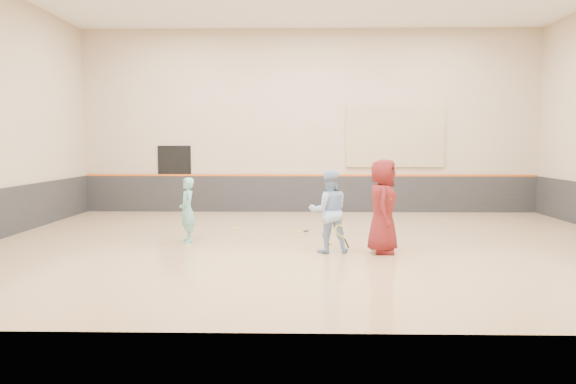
{
  "coord_description": "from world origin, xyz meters",
  "views": [
    {
      "loc": [
        -0.31,
        -12.58,
        2.29
      ],
      "look_at": [
        -0.6,
        0.4,
        1.15
      ],
      "focal_mm": 35.0,
      "sensor_mm": 36.0,
      "label": 1
    }
  ],
  "objects_px": {
    "girl": "(187,210)",
    "young_man": "(383,206)",
    "instructor": "(329,211)",
    "spare_racket": "(300,229)"
  },
  "relations": [
    {
      "from": "girl",
      "to": "instructor",
      "type": "relative_size",
      "value": 0.86
    },
    {
      "from": "girl",
      "to": "young_man",
      "type": "relative_size",
      "value": 0.76
    },
    {
      "from": "young_man",
      "to": "spare_racket",
      "type": "bearing_deg",
      "value": 41.57
    },
    {
      "from": "instructor",
      "to": "spare_racket",
      "type": "xyz_separation_m",
      "value": [
        -0.6,
        2.65,
        -0.79
      ]
    },
    {
      "from": "girl",
      "to": "spare_racket",
      "type": "xyz_separation_m",
      "value": [
        2.6,
        1.51,
        -0.67
      ]
    },
    {
      "from": "instructor",
      "to": "young_man",
      "type": "relative_size",
      "value": 0.88
    },
    {
      "from": "girl",
      "to": "young_man",
      "type": "height_order",
      "value": "young_man"
    },
    {
      "from": "spare_racket",
      "to": "instructor",
      "type": "bearing_deg",
      "value": -77.21
    },
    {
      "from": "instructor",
      "to": "spare_racket",
      "type": "distance_m",
      "value": 2.83
    },
    {
      "from": "girl",
      "to": "spare_racket",
      "type": "relative_size",
      "value": 2.16
    }
  ]
}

